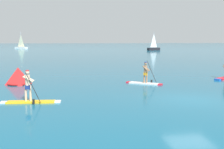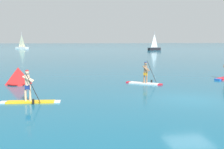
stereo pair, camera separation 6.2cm
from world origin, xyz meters
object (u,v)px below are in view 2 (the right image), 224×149
(race_marker_buoy, at_px, (18,77))
(sailboat_left_horizon, at_px, (22,47))
(sailboat_right_horizon, at_px, (154,48))
(paddleboarder_near_left, at_px, (30,94))
(paddleboarder_mid_center, at_px, (145,78))

(race_marker_buoy, relative_size, sailboat_left_horizon, 0.29)
(sailboat_left_horizon, relative_size, sailboat_right_horizon, 1.07)
(paddleboarder_near_left, height_order, race_marker_buoy, paddleboarder_near_left)
(paddleboarder_mid_center, distance_m, sailboat_right_horizon, 65.03)
(paddleboarder_near_left, xyz_separation_m, paddleboarder_mid_center, (7.69, 5.23, -0.03))
(paddleboarder_near_left, xyz_separation_m, race_marker_buoy, (-1.67, 6.45, 0.12))
(paddleboarder_mid_center, height_order, sailboat_right_horizon, sailboat_right_horizon)
(paddleboarder_near_left, height_order, sailboat_right_horizon, sailboat_right_horizon)
(paddleboarder_near_left, bearing_deg, sailboat_left_horizon, 103.97)
(paddleboarder_mid_center, height_order, sailboat_left_horizon, sailboat_left_horizon)
(race_marker_buoy, height_order, sailboat_left_horizon, sailboat_left_horizon)
(race_marker_buoy, bearing_deg, sailboat_right_horizon, 64.46)
(paddleboarder_mid_center, bearing_deg, paddleboarder_near_left, -110.86)
(paddleboarder_near_left, height_order, paddleboarder_mid_center, paddleboarder_mid_center)
(paddleboarder_near_left, distance_m, race_marker_buoy, 6.66)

